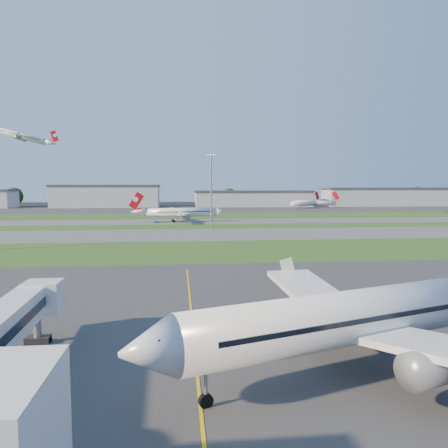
{
  "coord_description": "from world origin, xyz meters",
  "views": [
    {
      "loc": [
        3.71,
        -45.6,
        14.74
      ],
      "look_at": [
        12.66,
        41.18,
        7.0
      ],
      "focal_mm": 35.0,
      "sensor_mm": 36.0,
      "label": 1
    }
  ],
  "objects": [
    {
      "name": "tree_mid_west",
      "position": [
        -20.0,
        266.0,
        5.84
      ],
      "size": [
        9.9,
        9.9,
        10.8
      ],
      "color": "black",
      "rests_on": "ground"
    },
    {
      "name": "hangar_east",
      "position": [
        55.0,
        255.0,
        5.64
      ],
      "size": [
        81.6,
        23.0,
        11.2
      ],
      "color": "#A4A7AC",
      "rests_on": "ground"
    },
    {
      "name": "mini_jet_near",
      "position": [
        84.05,
        226.74,
        3.28
      ],
      "size": [
        23.84,
        18.67,
        9.48
      ],
      "rotation": [
        0.0,
        0.0,
        0.65
      ],
      "color": "white",
      "rests_on": "ground"
    },
    {
      "name": "grass_strip_b",
      "position": [
        0.0,
        110.0,
        0.01
      ],
      "size": [
        300.0,
        18.0,
        0.01
      ],
      "primitive_type": "cube",
      "color": "#33531B",
      "rests_on": "ground"
    },
    {
      "name": "tree_east",
      "position": [
        115.0,
        267.0,
        6.16
      ],
      "size": [
        10.45,
        10.45,
        11.4
      ],
      "color": "black",
      "rests_on": "ground"
    },
    {
      "name": "grass_strip_a",
      "position": [
        0.0,
        52.0,
        0.01
      ],
      "size": [
        300.0,
        34.0,
        0.01
      ],
      "primitive_type": "cube",
      "color": "#33531B",
      "rests_on": "ground"
    },
    {
      "name": "mini_jet_far",
      "position": [
        93.21,
        233.63,
        3.28
      ],
      "size": [
        28.09,
        9.73,
        9.48
      ],
      "rotation": [
        0.0,
        0.0,
        -0.26
      ],
      "color": "white",
      "rests_on": "ground"
    },
    {
      "name": "ground",
      "position": [
        0.0,
        0.0,
        0.0
      ],
      "size": [
        700.0,
        700.0,
        0.0
      ],
      "primitive_type": "plane",
      "color": "black",
      "rests_on": "ground"
    },
    {
      "name": "grass_strip_c",
      "position": [
        0.0,
        165.0,
        0.01
      ],
      "size": [
        300.0,
        40.0,
        0.01
      ],
      "primitive_type": "cube",
      "color": "#33531B",
      "rests_on": "ground"
    },
    {
      "name": "tree_far_east",
      "position": [
        185.0,
        271.0,
        7.46
      ],
      "size": [
        12.65,
        12.65,
        13.8
      ],
      "color": "black",
      "rests_on": "ground"
    },
    {
      "name": "yellow_line",
      "position": [
        5.0,
        0.0,
        0.0
      ],
      "size": [
        0.25,
        60.0,
        0.02
      ],
      "primitive_type": "cube",
      "color": "gold",
      "rests_on": "ground"
    },
    {
      "name": "taxiway_b",
      "position": [
        0.0,
        132.0,
        0.01
      ],
      "size": [
        300.0,
        26.0,
        0.01
      ],
      "primitive_type": "cube",
      "color": "#515154",
      "rests_on": "ground"
    },
    {
      "name": "airliner_departing",
      "position": [
        -79.69,
        200.74,
        40.94
      ],
      "size": [
        32.04,
        27.13,
        9.99
      ],
      "rotation": [
        0.0,
        0.0,
        0.06
      ],
      "color": "white"
    },
    {
      "name": "apron_far",
      "position": [
        0.0,
        225.0,
        0.01
      ],
      "size": [
        400.0,
        80.0,
        0.01
      ],
      "primitive_type": "cube",
      "color": "#333335",
      "rests_on": "ground"
    },
    {
      "name": "hangar_west",
      "position": [
        -45.0,
        255.0,
        7.64
      ],
      "size": [
        71.4,
        23.0,
        15.2
      ],
      "color": "#A4A7AC",
      "rests_on": "ground"
    },
    {
      "name": "airliner_parked",
      "position": [
        19.15,
        -13.08,
        4.46
      ],
      "size": [
        39.18,
        33.09,
        12.71
      ],
      "rotation": [
        0.0,
        0.0,
        0.33
      ],
      "color": "white",
      "rests_on": "ground"
    },
    {
      "name": "airliner_taxiing",
      "position": [
        4.42,
        129.93,
        3.83
      ],
      "size": [
        34.9,
        29.46,
        10.9
      ],
      "rotation": [
        0.0,
        0.0,
        3.26
      ],
      "color": "white",
      "rests_on": "ground"
    },
    {
      "name": "hangar_far_east",
      "position": [
        155.0,
        255.0,
        6.64
      ],
      "size": [
        96.9,
        23.0,
        13.2
      ],
      "color": "#A4A7AC",
      "rests_on": "ground"
    },
    {
      "name": "apron_near",
      "position": [
        0.0,
        0.0,
        0.01
      ],
      "size": [
        300.0,
        70.0,
        0.01
      ],
      "primitive_type": "cube",
      "color": "#333335",
      "rests_on": "ground"
    },
    {
      "name": "taxiway_a",
      "position": [
        0.0,
        85.0,
        0.01
      ],
      "size": [
        300.0,
        32.0,
        0.01
      ],
      "primitive_type": "cube",
      "color": "#515154",
      "rests_on": "ground"
    },
    {
      "name": "tree_mid_east",
      "position": [
        40.0,
        269.0,
        6.81
      ],
      "size": [
        11.55,
        11.55,
        12.6
      ],
      "color": "black",
      "rests_on": "ground"
    },
    {
      "name": "light_mast_centre",
      "position": [
        15.0,
        108.0,
        14.81
      ],
      "size": [
        3.2,
        0.7,
        25.8
      ],
      "color": "gray",
      "rests_on": "ground"
    },
    {
      "name": "tree_west",
      "position": [
        -110.0,
        270.0,
        7.14
      ],
      "size": [
        12.1,
        12.1,
        13.2
      ],
      "color": "black",
      "rests_on": "ground"
    }
  ]
}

